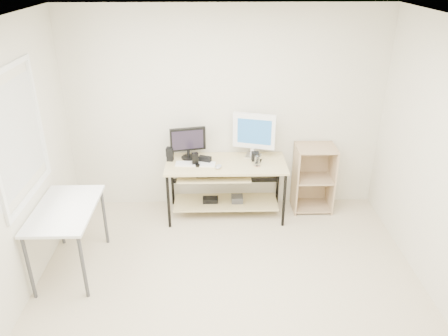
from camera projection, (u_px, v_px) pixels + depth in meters
room at (215, 183)px, 3.73m from camera, size 4.01×4.01×2.62m
desk at (224, 178)px, 5.53m from camera, size 1.50×0.65×0.75m
side_table at (66, 215)px, 4.48m from camera, size 0.60×1.00×0.75m
shelf_unit at (313, 177)px, 5.74m from camera, size 0.50×0.40×0.90m
black_monitor at (188, 141)px, 5.45m from camera, size 0.45×0.19×0.41m
white_imac at (254, 132)px, 5.46m from camera, size 0.53×0.20×0.57m
keyboard at (195, 164)px, 5.38m from camera, size 0.50×0.17×0.02m
mouse at (218, 166)px, 5.29m from camera, size 0.11×0.13×0.04m
center_speaker at (205, 159)px, 5.43m from camera, size 0.17×0.12×0.08m
speaker_left at (170, 154)px, 5.45m from camera, size 0.10×0.10×0.17m
speaker_right at (255, 156)px, 5.48m from camera, size 0.10×0.10×0.11m
audio_controller at (195, 159)px, 5.34m from camera, size 0.09×0.07×0.16m
volume_puck at (198, 165)px, 5.33m from camera, size 0.06×0.06×0.03m
smartphone at (259, 161)px, 5.46m from camera, size 0.10×0.13×0.01m
coaster at (257, 166)px, 5.35m from camera, size 0.09×0.09×0.01m
drinking_glass at (257, 161)px, 5.32m from camera, size 0.07×0.07×0.13m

